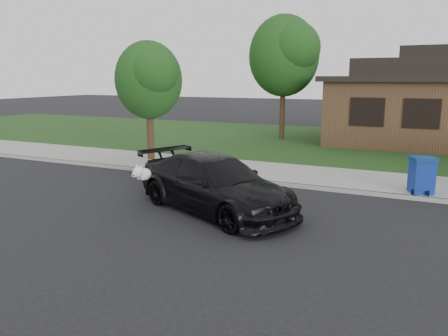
% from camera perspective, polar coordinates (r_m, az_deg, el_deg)
% --- Properties ---
extents(ground, '(120.00, 120.00, 0.00)m').
position_cam_1_polar(ground, '(10.06, 9.95, -7.64)').
color(ground, black).
rests_on(ground, ground).
extents(sidewalk, '(60.00, 3.00, 0.12)m').
position_cam_1_polar(sidewalk, '(14.76, 14.97, -1.39)').
color(sidewalk, gray).
rests_on(sidewalk, ground).
extents(curb, '(60.00, 0.12, 0.12)m').
position_cam_1_polar(curb, '(13.32, 13.85, -2.73)').
color(curb, gray).
rests_on(curb, ground).
extents(lawn, '(60.00, 13.00, 0.13)m').
position_cam_1_polar(lawn, '(22.57, 18.51, 2.84)').
color(lawn, '#193814').
rests_on(lawn, ground).
extents(sedan, '(5.17, 3.76, 1.39)m').
position_cam_1_polar(sedan, '(10.93, -1.22, -2.08)').
color(sedan, black).
rests_on(sedan, ground).
extents(recycling_bin, '(0.81, 0.81, 1.02)m').
position_cam_1_polar(recycling_bin, '(13.40, 24.42, -0.82)').
color(recycling_bin, navy).
rests_on(recycling_bin, sidewalk).
extents(tree_0, '(3.78, 3.60, 6.34)m').
position_cam_1_polar(tree_0, '(23.10, 8.13, 14.50)').
color(tree_0, '#332114').
rests_on(tree_0, ground).
extents(tree_2, '(2.73, 2.60, 4.59)m').
position_cam_1_polar(tree_2, '(17.31, -9.67, 11.42)').
color(tree_2, '#332114').
rests_on(tree_2, ground).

